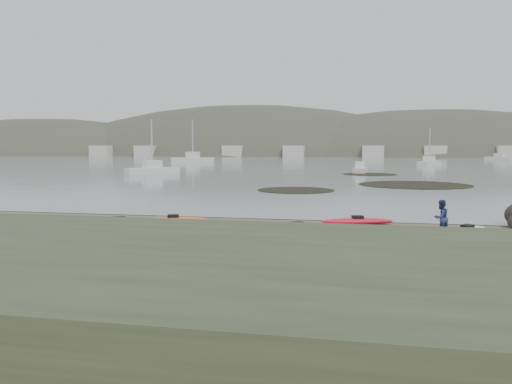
# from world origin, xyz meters

# --- Properties ---
(ground) EXTENTS (600.00, 600.00, 0.00)m
(ground) POSITION_xyz_m (0.00, 0.00, 0.00)
(ground) COLOR tan
(ground) RESTS_ON ground
(wet_sand) EXTENTS (60.00, 60.00, 0.00)m
(wet_sand) POSITION_xyz_m (0.00, -0.30, 0.00)
(wet_sand) COLOR brown
(wet_sand) RESTS_ON ground
(water) EXTENTS (1200.00, 1200.00, 0.00)m
(water) POSITION_xyz_m (0.00, 300.00, 0.01)
(water) COLOR slate
(water) RESTS_ON ground
(bluff) EXTENTS (60.00, 8.00, 2.00)m
(bluff) POSITION_xyz_m (0.00, -17.50, 1.00)
(bluff) COLOR #475138
(bluff) RESTS_ON ground
(kayaks) EXTENTS (22.98, 9.19, 0.34)m
(kayaks) POSITION_xyz_m (-0.89, -4.34, 0.17)
(kayaks) COLOR yellow
(kayaks) RESTS_ON ground
(person_east) EXTENTS (1.00, 0.97, 1.62)m
(person_east) POSITION_xyz_m (9.14, -3.25, 0.81)
(person_east) COLOR navy
(person_east) RESTS_ON ground
(kelp_mats) EXTENTS (20.26, 33.67, 0.04)m
(kelp_mats) POSITION_xyz_m (7.97, 28.73, 0.03)
(kelp_mats) COLOR black
(kelp_mats) RESTS_ON water
(moored_boats) EXTENTS (83.92, 87.98, 1.36)m
(moored_boats) POSITION_xyz_m (-5.46, 77.25, 0.57)
(moored_boats) COLOR silver
(moored_boats) RESTS_ON ground
(far_hills) EXTENTS (550.00, 135.00, 80.00)m
(far_hills) POSITION_xyz_m (39.38, 193.97, -15.93)
(far_hills) COLOR #384235
(far_hills) RESTS_ON ground
(far_town) EXTENTS (199.00, 5.00, 4.00)m
(far_town) POSITION_xyz_m (6.00, 145.00, 2.00)
(far_town) COLOR beige
(far_town) RESTS_ON ground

